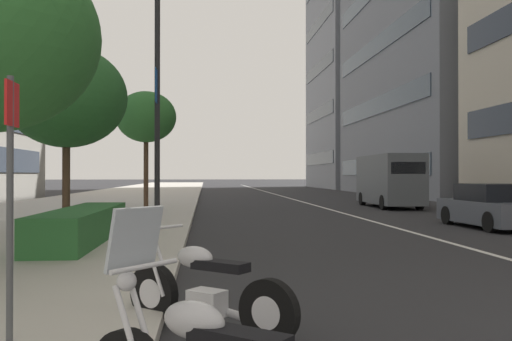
# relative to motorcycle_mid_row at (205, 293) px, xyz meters

# --- Properties ---
(sidewalk_right_plaza) EXTENTS (160.00, 10.45, 0.15)m
(sidewalk_right_plaza) POSITION_rel_motorcycle_mid_row_xyz_m (27.29, 5.69, -0.35)
(sidewalk_right_plaza) COLOR #B2ADA3
(sidewalk_right_plaza) RESTS_ON ground
(lane_centre_stripe) EXTENTS (110.00, 0.16, 0.01)m
(lane_centre_stripe) POSITION_rel_motorcycle_mid_row_xyz_m (32.29, -6.03, -0.42)
(lane_centre_stripe) COLOR silver
(lane_centre_stripe) RESTS_ON ground
(motorcycle_mid_row) EXTENTS (1.51, 1.80, 1.11)m
(motorcycle_mid_row) POSITION_rel_motorcycle_mid_row_xyz_m (0.00, 0.00, 0.00)
(motorcycle_mid_row) COLOR black
(motorcycle_mid_row) RESTS_ON ground
(car_far_down_avenue) EXTENTS (4.15, 1.95, 1.41)m
(car_far_down_avenue) POSITION_rel_motorcycle_mid_row_xyz_m (10.73, -9.08, 0.23)
(car_far_down_avenue) COLOR #4C515B
(car_far_down_avenue) RESTS_ON ground
(delivery_van_ahead) EXTENTS (6.19, 2.20, 2.70)m
(delivery_van_ahead) POSITION_rel_motorcycle_mid_row_xyz_m (21.84, -9.49, 1.02)
(delivery_van_ahead) COLOR #4C5156
(delivery_van_ahead) RESTS_ON ground
(parking_sign_by_curb) EXTENTS (0.32, 0.06, 2.42)m
(parking_sign_by_curb) POSITION_rel_motorcycle_mid_row_xyz_m (-0.85, 1.73, 1.19)
(parking_sign_by_curb) COLOR #47494C
(parking_sign_by_curb) RESTS_ON sidewalk_right_plaza
(street_lamp_with_banners) EXTENTS (1.26, 2.67, 7.85)m
(street_lamp_with_banners) POSITION_rel_motorcycle_mid_row_xyz_m (12.40, 1.19, 4.48)
(street_lamp_with_banners) COLOR #232326
(street_lamp_with_banners) RESTS_ON sidewalk_right_plaza
(clipped_hedge_bed) EXTENTS (5.91, 1.10, 0.75)m
(clipped_hedge_bed) POSITION_rel_motorcycle_mid_row_xyz_m (7.15, 2.84, 0.10)
(clipped_hedge_bed) COLOR #28602D
(clipped_hedge_bed) RESTS_ON sidewalk_right_plaza
(street_tree_far_plaza) EXTENTS (3.44, 3.44, 5.24)m
(street_tree_far_plaza) POSITION_rel_motorcycle_mid_row_xyz_m (10.27, 3.98, 3.50)
(street_tree_far_plaza) COLOR #473323
(street_tree_far_plaza) RESTS_ON sidewalk_right_plaza
(street_tree_near_plaza_corner) EXTENTS (2.79, 2.79, 5.42)m
(street_tree_near_plaza_corner) POSITION_rel_motorcycle_mid_row_xyz_m (19.96, 2.75, 3.94)
(street_tree_near_plaza_corner) COLOR #473323
(street_tree_near_plaza_corner) RESTS_ON sidewalk_right_plaza
(office_tower_far_left_down_avenue) EXTENTS (25.29, 15.88, 29.98)m
(office_tower_far_left_down_avenue) POSITION_rel_motorcycle_mid_row_xyz_m (39.71, -22.42, 14.57)
(office_tower_far_left_down_avenue) COLOR slate
(office_tower_far_left_down_avenue) RESTS_ON ground
(office_tower_near_left) EXTENTS (18.27, 15.01, 47.20)m
(office_tower_near_left) POSITION_rel_motorcycle_mid_row_xyz_m (63.72, -21.99, 23.18)
(office_tower_near_left) COLOR gray
(office_tower_near_left) RESTS_ON ground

